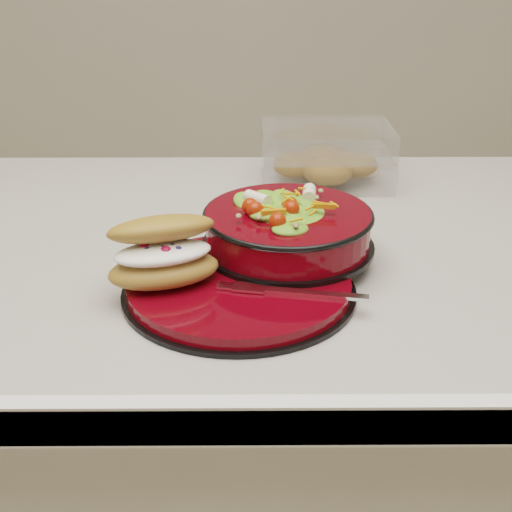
{
  "coord_description": "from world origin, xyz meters",
  "views": [
    {
      "loc": [
        -0.14,
        -0.89,
        1.3
      ],
      "look_at": [
        -0.13,
        -0.13,
        0.94
      ],
      "focal_mm": 50.0,
      "sensor_mm": 36.0,
      "label": 1
    }
  ],
  "objects_px": {
    "island_counter": "(337,488)",
    "salad_bowl": "(288,223)",
    "croissant": "(164,252)",
    "dinner_plate": "(240,287)",
    "fork": "(295,292)",
    "pastry_box": "(326,156)"
  },
  "relations": [
    {
      "from": "fork",
      "to": "croissant",
      "type": "bearing_deg",
      "value": 88.83
    },
    {
      "from": "salad_bowl",
      "to": "croissant",
      "type": "xyz_separation_m",
      "value": [
        -0.15,
        -0.09,
        0.0
      ]
    },
    {
      "from": "fork",
      "to": "pastry_box",
      "type": "height_order",
      "value": "pastry_box"
    },
    {
      "from": "dinner_plate",
      "to": "island_counter",
      "type": "bearing_deg",
      "value": 44.9
    },
    {
      "from": "island_counter",
      "to": "croissant",
      "type": "height_order",
      "value": "croissant"
    },
    {
      "from": "dinner_plate",
      "to": "salad_bowl",
      "type": "distance_m",
      "value": 0.11
    },
    {
      "from": "croissant",
      "to": "salad_bowl",
      "type": "bearing_deg",
      "value": 14.33
    },
    {
      "from": "dinner_plate",
      "to": "fork",
      "type": "relative_size",
      "value": 1.8
    },
    {
      "from": "fork",
      "to": "pastry_box",
      "type": "xyz_separation_m",
      "value": [
        0.07,
        0.43,
        0.02
      ]
    },
    {
      "from": "salad_bowl",
      "to": "pastry_box",
      "type": "xyz_separation_m",
      "value": [
        0.08,
        0.31,
        -0.01
      ]
    },
    {
      "from": "salad_bowl",
      "to": "island_counter",
      "type": "bearing_deg",
      "value": 35.34
    },
    {
      "from": "dinner_plate",
      "to": "croissant",
      "type": "height_order",
      "value": "croissant"
    },
    {
      "from": "fork",
      "to": "pastry_box",
      "type": "bearing_deg",
      "value": 0.72
    },
    {
      "from": "pastry_box",
      "to": "croissant",
      "type": "bearing_deg",
      "value": -120.17
    },
    {
      "from": "island_counter",
      "to": "pastry_box",
      "type": "xyz_separation_m",
      "value": [
        -0.02,
        0.24,
        0.49
      ]
    },
    {
      "from": "croissant",
      "to": "fork",
      "type": "xyz_separation_m",
      "value": [
        0.15,
        -0.03,
        -0.03
      ]
    },
    {
      "from": "croissant",
      "to": "pastry_box",
      "type": "distance_m",
      "value": 0.45
    },
    {
      "from": "dinner_plate",
      "to": "croissant",
      "type": "relative_size",
      "value": 1.92
    },
    {
      "from": "dinner_plate",
      "to": "salad_bowl",
      "type": "relative_size",
      "value": 1.25
    },
    {
      "from": "salad_bowl",
      "to": "croissant",
      "type": "height_order",
      "value": "salad_bowl"
    },
    {
      "from": "island_counter",
      "to": "fork",
      "type": "bearing_deg",
      "value": -115.72
    },
    {
      "from": "island_counter",
      "to": "salad_bowl",
      "type": "relative_size",
      "value": 5.64
    }
  ]
}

